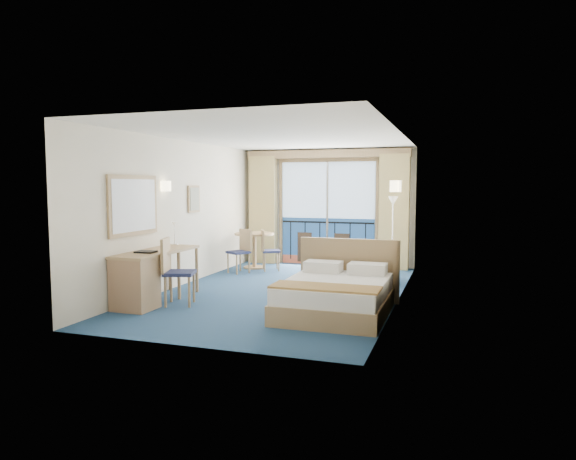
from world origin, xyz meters
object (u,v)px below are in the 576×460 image
object	(u,v)px
nightstand	(382,282)
round_table	(254,241)
armchair	(371,260)
desk_chair	(174,267)
table_chair_a	(267,248)
floor_lamp	(393,215)
bed	(336,294)
desk	(140,278)
table_chair_b	(242,248)

from	to	relation	value
nightstand	round_table	size ratio (longest dim) A/B	0.68
nightstand	armchair	size ratio (longest dim) A/B	0.75
desk_chair	table_chair_a	distance (m)	3.51
floor_lamp	round_table	xyz separation A→B (m)	(-3.04, -0.28, -0.63)
bed	armchair	size ratio (longest dim) A/B	2.39
desk_chair	armchair	bearing A→B (deg)	-56.01
floor_lamp	armchair	bearing A→B (deg)	-113.44
armchair	floor_lamp	xyz separation A→B (m)	(0.33, 0.77, 0.87)
desk_chair	round_table	xyz separation A→B (m)	(-0.15, 3.71, 0.01)
nightstand	desk	world-z (taller)	desk
bed	desk_chair	distance (m)	2.57
bed	table_chair_a	world-z (taller)	bed
bed	table_chair_b	xyz separation A→B (m)	(-2.73, 2.82, 0.24)
nightstand	table_chair_a	bearing A→B (deg)	142.48
nightstand	floor_lamp	size ratio (longest dim) A/B	0.37
nightstand	desk	distance (m)	3.83
table_chair_b	desk_chair	bearing A→B (deg)	-56.06
bed	desk	size ratio (longest dim) A/B	1.09
nightstand	desk_chair	world-z (taller)	desk_chair
nightstand	table_chair_b	world-z (taller)	table_chair_b
bed	desk	distance (m)	2.99
desk_chair	table_chair_b	bearing A→B (deg)	-14.17
bed	table_chair_a	distance (m)	3.98
armchair	desk_chair	distance (m)	4.12
floor_lamp	table_chair_b	distance (m)	3.28
desk_chair	table_chair_b	xyz separation A→B (m)	(-0.19, 3.07, -0.07)
floor_lamp	desk_chair	world-z (taller)	floor_lamp
nightstand	armchair	distance (m)	1.94
bed	floor_lamp	bearing A→B (deg)	84.72
armchair	desk	size ratio (longest dim) A/B	0.46
bed	nightstand	bearing A→B (deg)	65.24
bed	armchair	world-z (taller)	bed
table_chair_a	table_chair_b	distance (m)	0.61
round_table	table_chair_a	bearing A→B (deg)	-28.02
nightstand	desk_chair	size ratio (longest dim) A/B	0.57
floor_lamp	table_chair_a	world-z (taller)	floor_lamp
desk	round_table	distance (m)	4.04
armchair	desk_chair	world-z (taller)	desk_chair
armchair	round_table	size ratio (longest dim) A/B	0.90
bed	floor_lamp	size ratio (longest dim) A/B	1.17
bed	desk_chair	size ratio (longest dim) A/B	1.82
desk_chair	table_chair_a	xyz separation A→B (m)	(0.24, 3.50, -0.09)
desk	desk_chair	size ratio (longest dim) A/B	1.67
floor_lamp	desk	bearing A→B (deg)	-127.24
armchair	desk	bearing A→B (deg)	14.62
nightstand	table_chair_b	size ratio (longest dim) A/B	0.65
table_chair_a	table_chair_b	world-z (taller)	table_chair_b
armchair	table_chair_a	world-z (taller)	table_chair_a
armchair	floor_lamp	distance (m)	1.21
desk_chair	round_table	world-z (taller)	desk_chair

